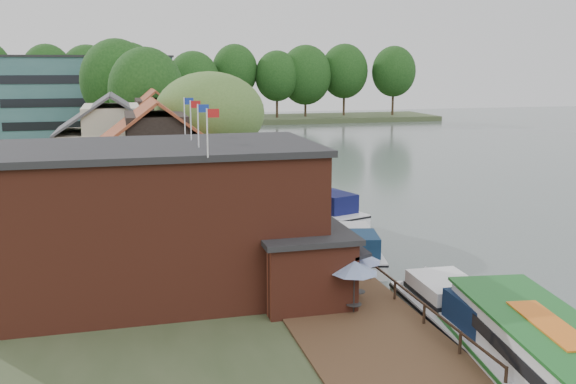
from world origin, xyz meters
TOP-DOWN VIEW (x-y plane):
  - ground at (0.00, 0.00)m, footprint 260.00×260.00m
  - quay_deck at (-8.00, 10.00)m, footprint 6.00×50.00m
  - quay_rail at (-5.30, 10.50)m, footprint 0.20×49.00m
  - pub at (-14.00, -1.00)m, footprint 20.00×11.00m
  - hotel_block at (-22.00, 70.00)m, footprint 25.40×12.40m
  - cottage_a at (-15.00, 14.00)m, footprint 8.60×7.60m
  - cottage_b at (-18.00, 24.00)m, footprint 9.60×8.60m
  - cottage_c at (-14.00, 33.00)m, footprint 7.60×7.60m
  - willow at (-10.50, 19.00)m, footprint 8.60×8.60m
  - umbrella_0 at (-7.73, -6.01)m, footprint 2.11×2.11m
  - umbrella_1 at (-6.99, -4.55)m, footprint 2.14×2.14m
  - umbrella_2 at (-7.24, -0.89)m, footprint 2.12×2.12m
  - umbrella_3 at (-7.59, 1.83)m, footprint 2.25×2.25m
  - umbrella_4 at (-7.91, 4.07)m, footprint 2.23×2.23m
  - umbrella_5 at (-6.76, 7.02)m, footprint 2.10×2.10m
  - umbrella_6 at (-7.43, 11.17)m, footprint 2.30×2.30m
  - cruiser_0 at (-3.29, -7.66)m, footprint 3.89×10.85m
  - cruiser_1 at (-3.67, 4.37)m, footprint 4.88×9.51m
  - cruiser_2 at (-2.82, 14.92)m, footprint 6.51×10.89m
  - cruiser_3 at (-2.47, 24.25)m, footprint 4.13×9.46m
  - tour_boat at (-3.48, -14.23)m, footprint 6.15×15.01m
  - swan at (-4.43, -9.08)m, footprint 0.44×0.44m
  - bank_tree_0 at (-14.31, 41.74)m, footprint 8.28×8.28m
  - bank_tree_1 at (-17.38, 50.69)m, footprint 8.88×8.88m
  - bank_tree_2 at (-15.83, 58.61)m, footprint 8.85×8.85m
  - bank_tree_3 at (-11.22, 78.15)m, footprint 7.61×7.61m
  - bank_tree_4 at (-16.27, 87.81)m, footprint 8.67×8.67m
  - bank_tree_5 at (-14.83, 93.81)m, footprint 8.03×8.03m

SIDE VIEW (x-z plane):
  - ground at x=0.00m, z-range 0.00..0.00m
  - swan at x=-4.43m, z-range 0.00..0.44m
  - quay_deck at x=-8.00m, z-range 1.00..1.10m
  - cruiser_1 at x=-3.67m, z-range 0.00..2.17m
  - cruiser_3 at x=-2.47m, z-range 0.00..2.19m
  - cruiser_2 at x=-2.82m, z-range 0.00..2.53m
  - cruiser_0 at x=-3.29m, z-range 0.00..2.63m
  - quay_rail at x=-5.30m, z-range 1.00..2.00m
  - tour_boat at x=-3.48m, z-range 0.00..3.18m
  - umbrella_0 at x=-7.73m, z-range 1.10..3.48m
  - umbrella_1 at x=-6.99m, z-range 1.10..3.48m
  - umbrella_2 at x=-7.24m, z-range 1.10..3.48m
  - umbrella_3 at x=-7.59m, z-range 1.10..3.48m
  - umbrella_4 at x=-7.91m, z-range 1.10..3.48m
  - umbrella_5 at x=-6.76m, z-range 1.10..3.48m
  - umbrella_6 at x=-7.43m, z-range 1.10..3.48m
  - pub at x=-14.00m, z-range 1.00..8.30m
  - cottage_a at x=-15.00m, z-range 1.00..9.50m
  - cottage_b at x=-18.00m, z-range 1.00..9.50m
  - cottage_c at x=-14.00m, z-range 1.00..9.50m
  - willow at x=-10.50m, z-range 1.00..11.43m
  - bank_tree_3 at x=-11.22m, z-range 1.00..12.24m
  - hotel_block at x=-22.00m, z-range 1.00..13.30m
  - bank_tree_4 at x=-16.27m, z-range 1.00..13.86m
  - bank_tree_0 at x=-14.31m, z-range 1.00..13.87m
  - bank_tree_5 at x=-14.83m, z-range 1.00..13.97m
  - bank_tree_2 at x=-15.83m, z-range 1.00..14.91m
  - bank_tree_1 at x=-17.38m, z-range 1.00..15.08m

